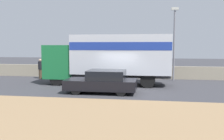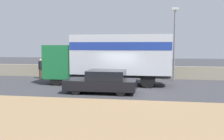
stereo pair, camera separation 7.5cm
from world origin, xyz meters
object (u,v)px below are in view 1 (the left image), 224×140
(pedestrian, at_px, (40,68))
(box_truck, at_px, (111,56))
(street_lamp, at_px, (174,38))
(car_hatchback, at_px, (103,82))

(pedestrian, bearing_deg, box_truck, -19.54)
(street_lamp, height_order, pedestrian, street_lamp)
(street_lamp, relative_size, box_truck, 0.65)
(box_truck, height_order, pedestrian, box_truck)
(box_truck, relative_size, car_hatchback, 2.12)
(box_truck, relative_size, pedestrian, 5.30)
(street_lamp, distance_m, car_hatchback, 8.27)
(car_hatchback, bearing_deg, pedestrian, -40.05)
(street_lamp, xyz_separation_m, car_hatchback, (-4.72, -6.18, -2.79))
(car_hatchback, bearing_deg, box_truck, -90.25)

